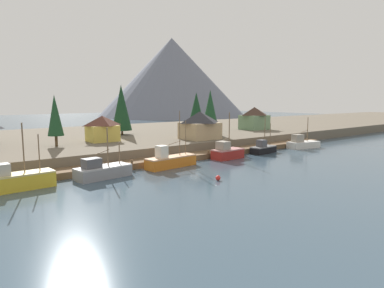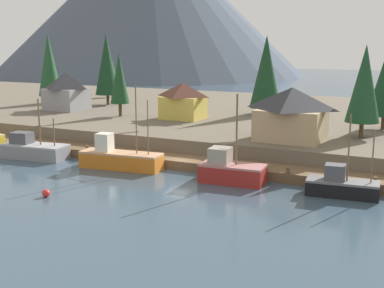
{
  "view_description": "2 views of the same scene",
  "coord_description": "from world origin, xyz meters",
  "px_view_note": "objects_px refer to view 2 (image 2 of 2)",
  "views": [
    {
      "loc": [
        -37.07,
        -47.23,
        11.12
      ],
      "look_at": [
        1.07,
        1.45,
        2.93
      ],
      "focal_mm": 31.81,
      "sensor_mm": 36.0,
      "label": 1
    },
    {
      "loc": [
        24.31,
        -46.13,
        13.4
      ],
      "look_at": [
        -0.04,
        3.69,
        2.22
      ],
      "focal_mm": 47.05,
      "sensor_mm": 36.0,
      "label": 2
    }
  ],
  "objects_px": {
    "house_grey": "(66,91)",
    "house_tan": "(291,113)",
    "conifer_near_right": "(364,84)",
    "channel_buoy": "(46,193)",
    "fishing_boat_black": "(341,185)",
    "fishing_boat_red": "(231,170)",
    "conifer_mid_right": "(119,79)",
    "fishing_boat_orange": "(119,158)",
    "conifer_near_left": "(49,65)",
    "fishing_boat_grey": "(34,149)",
    "house_yellow": "(183,100)",
    "conifer_back_right": "(107,65)",
    "conifer_back_left": "(266,72)",
    "conifer_mid_left": "(112,72)"
  },
  "relations": [
    {
      "from": "conifer_near_left",
      "to": "fishing_boat_orange",
      "type": "bearing_deg",
      "value": -38.97
    },
    {
      "from": "fishing_boat_orange",
      "to": "conifer_back_right",
      "type": "height_order",
      "value": "conifer_back_right"
    },
    {
      "from": "conifer_mid_left",
      "to": "fishing_boat_red",
      "type": "bearing_deg",
      "value": -44.07
    },
    {
      "from": "house_tan",
      "to": "conifer_back_left",
      "type": "distance_m",
      "value": 21.2
    },
    {
      "from": "fishing_boat_black",
      "to": "house_yellow",
      "type": "bearing_deg",
      "value": 136.66
    },
    {
      "from": "house_yellow",
      "to": "conifer_mid_right",
      "type": "relative_size",
      "value": 0.64
    },
    {
      "from": "conifer_near_left",
      "to": "channel_buoy",
      "type": "relative_size",
      "value": 17.99
    },
    {
      "from": "conifer_mid_right",
      "to": "conifer_back_left",
      "type": "bearing_deg",
      "value": 31.33
    },
    {
      "from": "conifer_near_left",
      "to": "conifer_mid_right",
      "type": "bearing_deg",
      "value": -21.15
    },
    {
      "from": "house_yellow",
      "to": "conifer_back_left",
      "type": "height_order",
      "value": "conifer_back_left"
    },
    {
      "from": "conifer_near_left",
      "to": "conifer_mid_right",
      "type": "relative_size",
      "value": 1.33
    },
    {
      "from": "house_yellow",
      "to": "house_tan",
      "type": "relative_size",
      "value": 0.79
    },
    {
      "from": "conifer_mid_right",
      "to": "house_yellow",
      "type": "bearing_deg",
      "value": 10.23
    },
    {
      "from": "house_tan",
      "to": "house_grey",
      "type": "bearing_deg",
      "value": 166.59
    },
    {
      "from": "fishing_boat_red",
      "to": "house_tan",
      "type": "distance_m",
      "value": 12.53
    },
    {
      "from": "conifer_near_right",
      "to": "fishing_boat_grey",
      "type": "bearing_deg",
      "value": -154.5
    },
    {
      "from": "conifer_back_left",
      "to": "conifer_near_right",
      "type": "bearing_deg",
      "value": -40.9
    },
    {
      "from": "fishing_boat_orange",
      "to": "conifer_mid_right",
      "type": "xyz_separation_m",
      "value": [
        -12.45,
        18.73,
        7.06
      ]
    },
    {
      "from": "house_grey",
      "to": "house_tan",
      "type": "relative_size",
      "value": 0.82
    },
    {
      "from": "house_grey",
      "to": "house_tan",
      "type": "xyz_separation_m",
      "value": [
        40.39,
        -9.63,
        -0.05
      ]
    },
    {
      "from": "house_tan",
      "to": "conifer_mid_left",
      "type": "distance_m",
      "value": 54.03
    },
    {
      "from": "fishing_boat_red",
      "to": "house_yellow",
      "type": "bearing_deg",
      "value": 123.7
    },
    {
      "from": "fishing_boat_black",
      "to": "house_grey",
      "type": "bearing_deg",
      "value": 150.96
    },
    {
      "from": "fishing_boat_red",
      "to": "house_yellow",
      "type": "xyz_separation_m",
      "value": [
        -15.63,
        20.41,
        3.98
      ]
    },
    {
      "from": "conifer_mid_right",
      "to": "conifer_near_right",
      "type": "bearing_deg",
      "value": -4.04
    },
    {
      "from": "fishing_boat_black",
      "to": "conifer_back_right",
      "type": "bearing_deg",
      "value": 141.66
    },
    {
      "from": "conifer_back_right",
      "to": "fishing_boat_grey",
      "type": "bearing_deg",
      "value": -70.47
    },
    {
      "from": "fishing_boat_orange",
      "to": "channel_buoy",
      "type": "height_order",
      "value": "fishing_boat_orange"
    },
    {
      "from": "house_tan",
      "to": "conifer_back_right",
      "type": "height_order",
      "value": "conifer_back_right"
    },
    {
      "from": "conifer_mid_right",
      "to": "conifer_back_left",
      "type": "distance_m",
      "value": 22.27
    },
    {
      "from": "fishing_boat_red",
      "to": "conifer_mid_right",
      "type": "height_order",
      "value": "conifer_mid_right"
    },
    {
      "from": "fishing_boat_black",
      "to": "channel_buoy",
      "type": "bearing_deg",
      "value": -158.79
    },
    {
      "from": "conifer_mid_left",
      "to": "conifer_back_right",
      "type": "bearing_deg",
      "value": -58.83
    },
    {
      "from": "fishing_boat_grey",
      "to": "conifer_near_left",
      "type": "distance_m",
      "value": 35.24
    },
    {
      "from": "conifer_mid_right",
      "to": "channel_buoy",
      "type": "height_order",
      "value": "conifer_mid_right"
    },
    {
      "from": "conifer_back_right",
      "to": "conifer_near_left",
      "type": "bearing_deg",
      "value": -162.55
    },
    {
      "from": "fishing_boat_grey",
      "to": "fishing_boat_black",
      "type": "distance_m",
      "value": 35.37
    },
    {
      "from": "fishing_boat_red",
      "to": "house_tan",
      "type": "relative_size",
      "value": 1.14
    },
    {
      "from": "conifer_near_right",
      "to": "conifer_mid_left",
      "type": "bearing_deg",
      "value": 154.54
    },
    {
      "from": "conifer_mid_right",
      "to": "conifer_back_right",
      "type": "relative_size",
      "value": 0.76
    },
    {
      "from": "conifer_near_right",
      "to": "fishing_boat_red",
      "type": "bearing_deg",
      "value": -121.38
    },
    {
      "from": "conifer_mid_left",
      "to": "house_grey",
      "type": "bearing_deg",
      "value": -76.6
    },
    {
      "from": "house_grey",
      "to": "fishing_boat_grey",
      "type": "bearing_deg",
      "value": -59.29
    },
    {
      "from": "conifer_near_right",
      "to": "fishing_boat_orange",
      "type": "bearing_deg",
      "value": -144.53
    },
    {
      "from": "fishing_boat_black",
      "to": "channel_buoy",
      "type": "xyz_separation_m",
      "value": [
        -23.4,
        -11.82,
        -0.61
      ]
    },
    {
      "from": "conifer_near_right",
      "to": "channel_buoy",
      "type": "height_order",
      "value": "conifer_near_right"
    },
    {
      "from": "conifer_back_right",
      "to": "house_yellow",
      "type": "bearing_deg",
      "value": -25.24
    },
    {
      "from": "house_tan",
      "to": "fishing_boat_black",
      "type": "bearing_deg",
      "value": -55.52
    },
    {
      "from": "channel_buoy",
      "to": "house_grey",
      "type": "bearing_deg",
      "value": 127.08
    },
    {
      "from": "fishing_boat_black",
      "to": "conifer_mid_right",
      "type": "distance_m",
      "value": 41.0
    }
  ]
}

